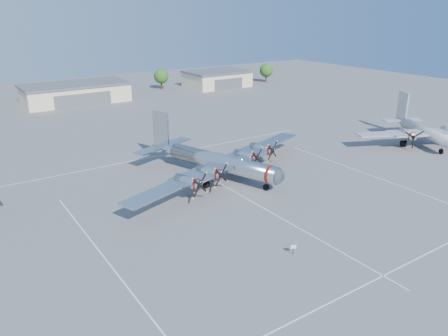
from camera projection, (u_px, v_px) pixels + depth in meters
ground at (250, 201)px, 60.80m from camera, size 260.00×260.00×0.00m
parking_lines at (258, 205)px, 59.43m from camera, size 60.00×50.08×0.01m
hangar_center at (75, 93)px, 123.67m from camera, size 28.60×14.60×5.40m
hangar_east at (217, 79)px, 148.89m from camera, size 20.60×14.60×5.40m
tree_east at (161, 76)px, 143.61m from camera, size 4.80×4.80×6.64m
tree_far_east at (266, 70)px, 157.35m from camera, size 4.80×4.80×6.64m
main_bomber_b29 at (215, 177)px, 69.53m from camera, size 47.06×39.18×8.91m
twin_engine_east at (420, 144)px, 86.29m from camera, size 34.04×30.20×8.92m
info_placard at (293, 248)px, 47.17m from camera, size 0.59×0.27×1.18m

